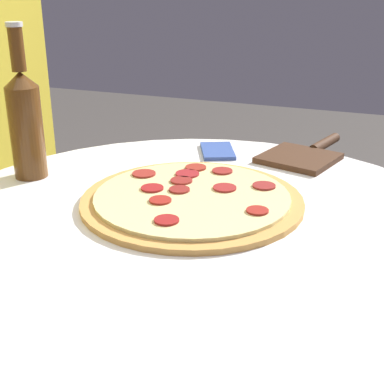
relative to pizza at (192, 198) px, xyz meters
name	(u,v)px	position (x,y,z in m)	size (l,w,h in m)	color
table	(196,305)	(-0.06, -0.03, -0.17)	(0.90, 0.90, 0.73)	white
pizza	(192,198)	(0.00, 0.00, 0.00)	(0.37, 0.37, 0.02)	#C68E47
beer_bottle	(25,120)	(0.01, 0.33, 0.10)	(0.06, 0.06, 0.28)	#563314
pizza_paddle	(304,155)	(0.31, -0.13, 0.00)	(0.27, 0.17, 0.02)	#422819
napkin	(217,151)	(0.28, 0.05, 0.00)	(0.13, 0.11, 0.01)	#334C99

